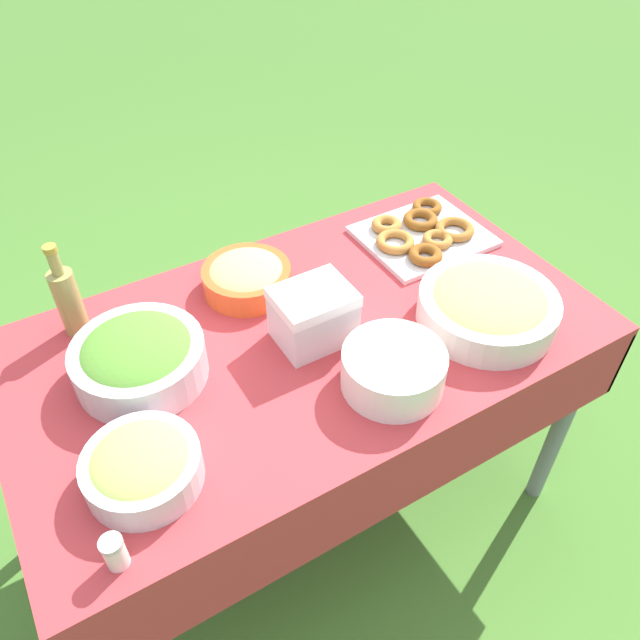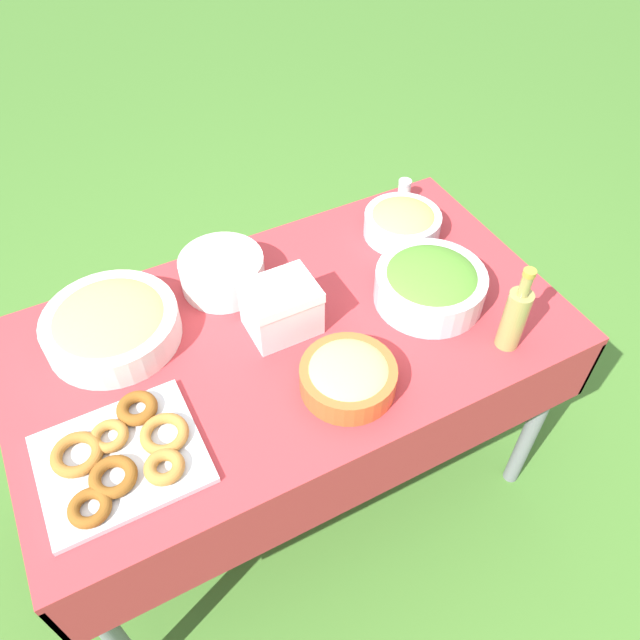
# 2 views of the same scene
# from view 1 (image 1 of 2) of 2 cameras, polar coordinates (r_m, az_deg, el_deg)

# --- Properties ---
(ground_plane) EXTENTS (14.00, 14.00, 0.00)m
(ground_plane) POSITION_cam_1_polar(r_m,az_deg,el_deg) (2.16, -1.00, -16.22)
(ground_plane) COLOR #477A2D
(picnic_table) EXTENTS (1.46, 0.82, 0.78)m
(picnic_table) POSITION_cam_1_polar(r_m,az_deg,el_deg) (1.62, -1.29, -3.81)
(picnic_table) COLOR #B73338
(picnic_table) RESTS_ON ground_plane
(salad_bowl) EXTENTS (0.30, 0.30, 0.11)m
(salad_bowl) POSITION_cam_1_polar(r_m,az_deg,el_deg) (1.47, -16.24, -3.32)
(salad_bowl) COLOR silver
(salad_bowl) RESTS_ON picnic_table
(pasta_bowl) EXTENTS (0.24, 0.24, 0.09)m
(pasta_bowl) POSITION_cam_1_polar(r_m,az_deg,el_deg) (1.66, -6.72, 3.99)
(pasta_bowl) COLOR #E05B28
(pasta_bowl) RESTS_ON picnic_table
(donut_platter) EXTENTS (0.36, 0.32, 0.04)m
(donut_platter) POSITION_cam_1_polar(r_m,az_deg,el_deg) (1.87, 9.34, 7.80)
(donut_platter) COLOR silver
(donut_platter) RESTS_ON picnic_table
(plate_stack) EXTENTS (0.23, 0.23, 0.10)m
(plate_stack) POSITION_cam_1_polar(r_m,az_deg,el_deg) (1.41, 6.71, -4.53)
(plate_stack) COLOR white
(plate_stack) RESTS_ON picnic_table
(olive_oil_bottle) EXTENTS (0.06, 0.06, 0.26)m
(olive_oil_bottle) POSITION_cam_1_polar(r_m,az_deg,el_deg) (1.61, -22.04, 1.76)
(olive_oil_bottle) COLOR #998E4C
(olive_oil_bottle) RESTS_ON picnic_table
(bread_bowl) EXTENTS (0.35, 0.35, 0.10)m
(bread_bowl) POSITION_cam_1_polar(r_m,az_deg,el_deg) (1.60, 15.10, 1.29)
(bread_bowl) COLOR silver
(bread_bowl) RESTS_ON picnic_table
(fruit_bowl) EXTENTS (0.23, 0.23, 0.09)m
(fruit_bowl) POSITION_cam_1_polar(r_m,az_deg,el_deg) (1.29, -15.97, -12.72)
(fruit_bowl) COLOR silver
(fruit_bowl) RESTS_ON picnic_table
(cooler_box) EXTENTS (0.18, 0.15, 0.15)m
(cooler_box) POSITION_cam_1_polar(r_m,az_deg,el_deg) (1.49, -0.62, 0.43)
(cooler_box) COLOR silver
(cooler_box) RESTS_ON picnic_table
(salt_shaker) EXTENTS (0.04, 0.04, 0.08)m
(salt_shaker) POSITION_cam_1_polar(r_m,az_deg,el_deg) (1.21, -18.26, -19.52)
(salt_shaker) COLOR white
(salt_shaker) RESTS_ON picnic_table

